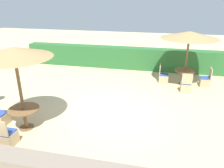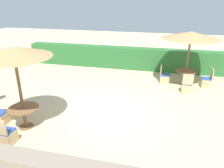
{
  "view_description": "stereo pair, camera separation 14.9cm",
  "coord_description": "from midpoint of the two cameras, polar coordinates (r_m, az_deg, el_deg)",
  "views": [
    {
      "loc": [
        1.74,
        -7.21,
        4.13
      ],
      "look_at": [
        0.0,
        0.6,
        0.9
      ],
      "focal_mm": 35.0,
      "sensor_mm": 36.0,
      "label": 1
    },
    {
      "loc": [
        1.89,
        -7.17,
        4.13
      ],
      "look_at": [
        0.0,
        0.6,
        0.9
      ],
      "focal_mm": 35.0,
      "sensor_mm": 36.0,
      "label": 2
    }
  ],
  "objects": [
    {
      "name": "patio_chair_back_right_south",
      "position": [
        10.6,
        18.31,
        -0.58
      ],
      "size": [
        0.46,
        0.46,
        0.93
      ],
      "color": "tan",
      "rests_on": "ground_plane"
    },
    {
      "name": "parasol_back_right",
      "position": [
        10.93,
        19.25,
        11.98
      ],
      "size": [
        2.67,
        2.67,
        2.63
      ],
      "color": "brown",
      "rests_on": "ground_plane"
    },
    {
      "name": "patio_chair_back_right_west",
      "position": [
        11.44,
        12.86,
        1.65
      ],
      "size": [
        0.46,
        0.46,
        0.93
      ],
      "rotation": [
        0.0,
        0.0,
        -1.57
      ],
      "color": "tan",
      "rests_on": "ground_plane"
    },
    {
      "name": "round_table_back_right",
      "position": [
        11.37,
        18.08,
        2.62
      ],
      "size": [
        1.0,
        1.0,
        0.74
      ],
      "color": "brown",
      "rests_on": "ground_plane"
    },
    {
      "name": "patio_chair_front_left_south",
      "position": [
        7.34,
        -26.29,
        -12.39
      ],
      "size": [
        0.46,
        0.46,
        0.93
      ],
      "color": "tan",
      "rests_on": "ground_plane"
    },
    {
      "name": "ground_plane",
      "position": [
        8.49,
        -1.39,
        -7.14
      ],
      "size": [
        40.0,
        40.0,
        0.0
      ],
      "primitive_type": "plane",
      "color": "#D1BA8C"
    },
    {
      "name": "hedge_row",
      "position": [
        13.33,
        4.35,
        6.76
      ],
      "size": [
        13.0,
        0.7,
        1.28
      ],
      "primitive_type": "cube",
      "color": "#2D6B33",
      "rests_on": "ground_plane"
    },
    {
      "name": "round_table_front_left",
      "position": [
        7.8,
        -22.47,
        -7.07
      ],
      "size": [
        1.0,
        1.0,
        0.73
      ],
      "color": "brown",
      "rests_on": "ground_plane"
    },
    {
      "name": "patio_chair_front_left_west",
      "position": [
        8.52,
        -27.74,
        -7.78
      ],
      "size": [
        0.46,
        0.46,
        0.93
      ],
      "rotation": [
        0.0,
        0.0,
        -1.57
      ],
      "color": "tan",
      "rests_on": "ground_plane"
    },
    {
      "name": "parasol_front_left",
      "position": [
        7.11,
        -24.82,
        7.4
      ],
      "size": [
        2.27,
        2.27,
        2.76
      ],
      "color": "brown",
      "rests_on": "ground_plane"
    },
    {
      "name": "patio_chair_back_right_east",
      "position": [
        11.6,
        22.81,
        0.72
      ],
      "size": [
        0.46,
        0.46,
        0.93
      ],
      "rotation": [
        0.0,
        0.0,
        1.57
      ],
      "color": "tan",
      "rests_on": "ground_plane"
    }
  ]
}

